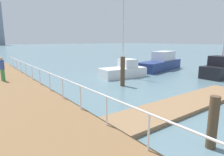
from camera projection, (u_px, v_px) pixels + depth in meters
name	position (u px, v px, depth m)	size (l,w,h in m)	color
ground_plane	(55.00, 73.00, 19.62)	(300.00, 300.00, 0.00)	slate
floating_dock	(183.00, 104.00, 9.86)	(10.59, 2.00, 0.18)	#93704C
boardwalk_railing	(55.00, 79.00, 10.45)	(0.06, 29.42, 1.08)	white
dock_piling_1	(213.00, 123.00, 5.90)	(0.30, 0.30, 1.69)	brown
dock_piling_2	(123.00, 71.00, 14.01)	(0.33, 0.33, 2.17)	brown
moored_boat_1	(124.00, 70.00, 17.59)	(4.35, 2.27, 7.02)	white
moored_boat_2	(221.00, 69.00, 17.30)	(4.32, 1.83, 6.48)	black
moored_boat_5	(161.00, 63.00, 21.87)	(7.24, 3.48, 2.07)	navy
pedestrian_1	(2.00, 69.00, 13.87)	(0.29, 0.40, 1.75)	#3F8C4C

